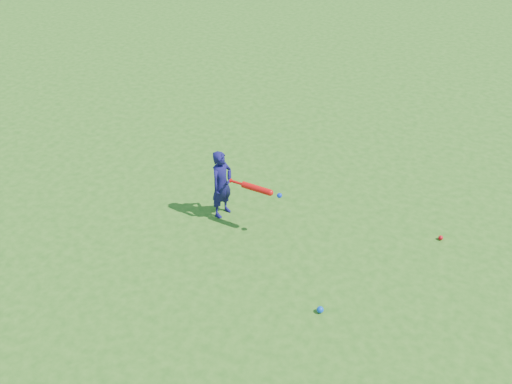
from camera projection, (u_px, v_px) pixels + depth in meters
ground at (172, 199)px, 7.86m from camera, size 80.00×80.00×0.00m
child at (222, 184)px, 7.32m from camera, size 0.30×0.39×0.94m
ground_ball_red at (441, 238)px, 7.13m from camera, size 0.06×0.06×0.06m
ground_ball_blue at (320, 310)px, 6.12m from camera, size 0.08×0.08×0.08m
bat_swing at (259, 189)px, 7.00m from camera, size 0.72×0.11×0.08m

